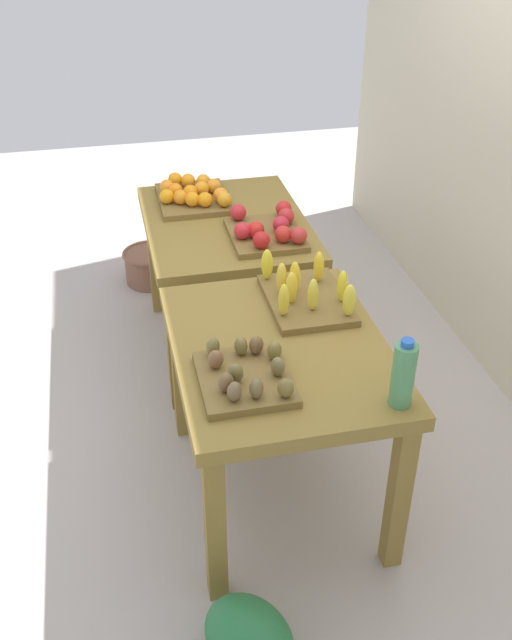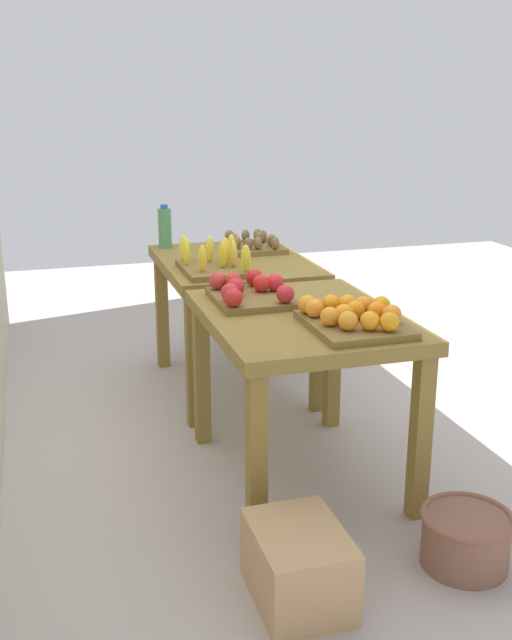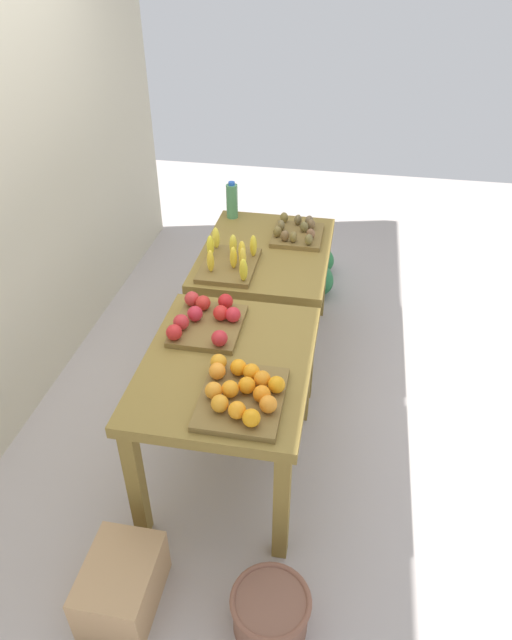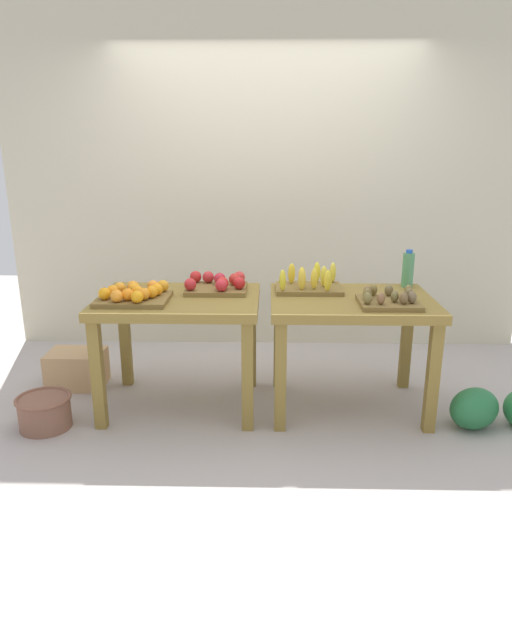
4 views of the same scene
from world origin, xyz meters
name	(u,v)px [view 1 (image 1 of 4)]	position (x,y,z in m)	size (l,w,h in m)	color
ground_plane	(250,407)	(0.00, 0.00, 0.00)	(8.00, 8.00, 0.00)	#AEA49F
display_table_left	(226,240)	(-0.56, 0.00, 0.65)	(1.04, 0.80, 0.76)	olive
display_table_right	(279,368)	(0.56, 0.00, 0.65)	(1.04, 0.80, 0.76)	olive
orange_bin	(193,194)	(-0.81, -0.13, 0.81)	(0.44, 0.37, 0.11)	brown
apple_bin	(268,230)	(-0.32, 0.16, 0.81)	(0.42, 0.35, 0.11)	brown
banana_crate	(306,294)	(0.30, 0.17, 0.81)	(0.44, 0.32, 0.17)	brown
kiwi_bin	(246,374)	(0.76, -0.17, 0.80)	(0.36, 0.32, 0.10)	brown
water_bottle	(403,374)	(0.98, 0.31, 0.89)	(0.08, 0.08, 0.26)	#4C8C59
wicker_basket	(150,265)	(-1.37, -0.35, 0.11)	(0.34, 0.34, 0.21)	brown
cardboard_produce_box	(250,251)	(-1.38, 0.30, 0.13)	(0.40, 0.30, 0.26)	tan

